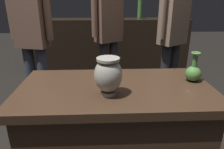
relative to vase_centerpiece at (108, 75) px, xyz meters
name	(u,v)px	position (x,y,z in m)	size (l,w,h in m)	color
display_plinth	(115,139)	(0.05, 0.11, -0.52)	(1.20, 0.64, 0.80)	#382619
back_display_shelf	(107,49)	(0.05, 2.31, -0.42)	(2.60, 0.40, 0.99)	black
vase_centerpiece	(108,75)	(0.00, 0.00, 0.00)	(0.16, 0.16, 0.22)	gray
vase_tall_behind	(193,72)	(0.56, 0.18, -0.06)	(0.10, 0.10, 0.19)	#477A38
shelf_vase_center	(107,9)	(0.05, 2.25, 0.22)	(0.10, 0.10, 0.30)	#E55B1E
shelf_vase_right	(140,10)	(0.57, 2.33, 0.21)	(0.08, 0.08, 0.28)	#477A38
shelf_vase_far_left	(39,16)	(-0.99, 2.24, 0.13)	(0.09, 0.09, 0.19)	red
visitor_near_left	(31,31)	(-0.75, 1.08, 0.08)	(0.46, 0.25, 1.68)	#333847
visitor_center_back	(108,29)	(0.05, 1.54, 0.02)	(0.40, 0.33, 1.60)	#232328
visitor_near_right	(173,30)	(0.76, 1.25, 0.05)	(0.40, 0.33, 1.65)	#232328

